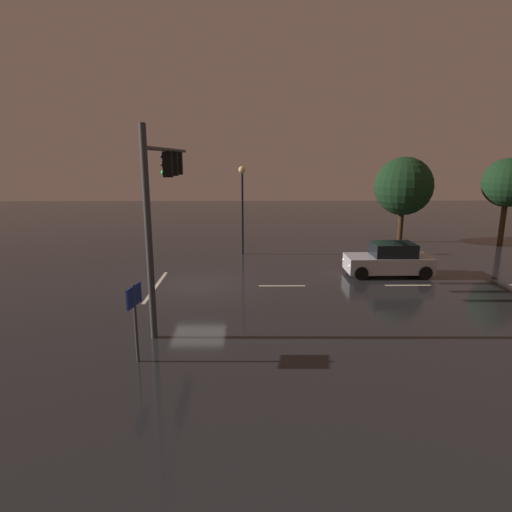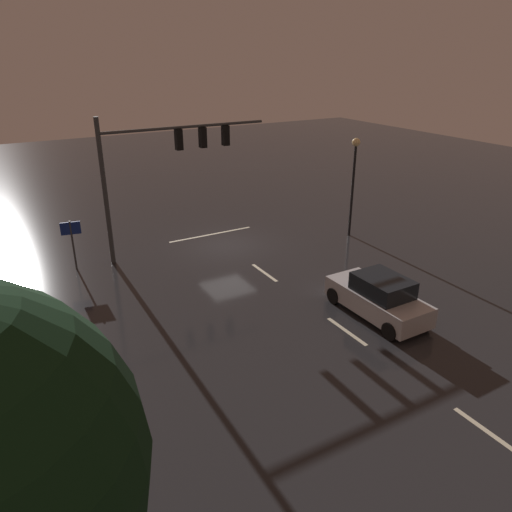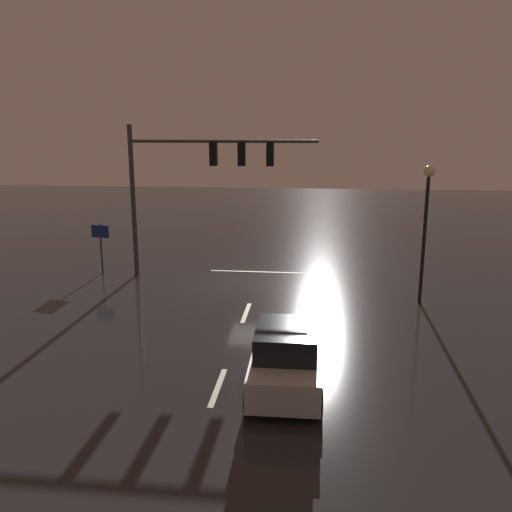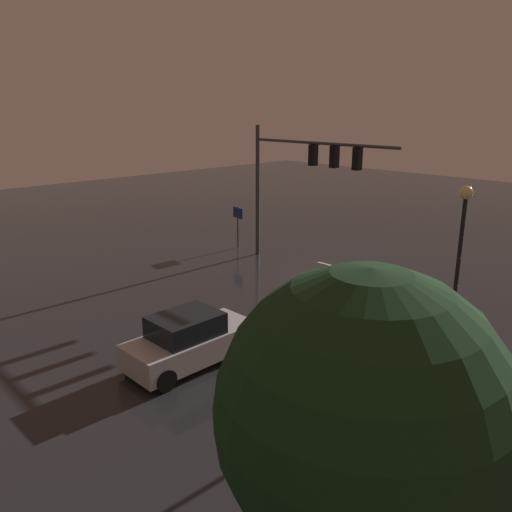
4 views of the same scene
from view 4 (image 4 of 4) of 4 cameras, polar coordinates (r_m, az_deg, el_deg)
The scene contains 9 objects.
ground_plane at distance 24.47m, azimuth 8.46°, elevation -2.80°, with size 80.00×80.00×0.00m, color #232326.
traffic_signal_assembly at distance 25.69m, azimuth 5.02°, elevation 9.61°, with size 8.54×0.47×6.97m.
lane_dash_far at distance 21.61m, azimuth 1.90°, elevation -5.22°, with size 2.20×0.16×0.01m, color beige.
lane_dash_mid at distance 18.14m, azimuth -11.64°, elevation -9.93°, with size 2.20×0.16×0.01m, color beige.
stop_bar at distance 25.98m, azimuth 11.12°, elevation -1.79°, with size 5.00×0.16×0.01m, color beige.
car_approaching at distance 16.62m, azimuth -7.28°, elevation -9.21°, with size 1.94×4.38×1.70m.
street_lamp_left_kerb at distance 18.43m, azimuth 21.75°, elevation 2.08°, with size 0.44×0.44×5.43m.
route_sign at distance 29.60m, azimuth -2.03°, elevation 4.19°, with size 0.90×0.21×2.41m.
tree_left_near at distance 7.37m, azimuth 11.69°, elevation -16.53°, with size 4.04×4.04×5.98m.
Camera 4 is at (-13.97, 18.47, 7.90)m, focal length 36.20 mm.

